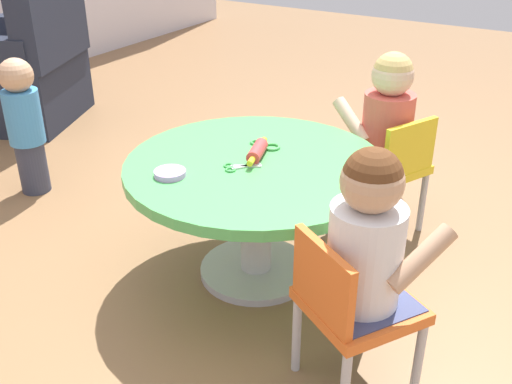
{
  "coord_description": "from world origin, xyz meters",
  "views": [
    {
      "loc": [
        -1.7,
        -1.03,
        1.39
      ],
      "look_at": [
        0.0,
        0.0,
        0.36
      ],
      "focal_mm": 42.33,
      "sensor_mm": 36.0,
      "label": 1
    }
  ],
  "objects_px": {
    "craft_table": "(256,188)",
    "rolling_pin": "(257,151)",
    "child_chair_right": "(389,167)",
    "child_chair_left": "(350,306)",
    "craft_scissors": "(237,167)",
    "armchair_dark": "(22,73)",
    "toddler_standing": "(25,123)",
    "seated_child_right": "(388,114)",
    "seated_child_left": "(368,235)"
  },
  "relations": [
    {
      "from": "seated_child_right",
      "to": "toddler_standing",
      "type": "relative_size",
      "value": 0.76
    },
    {
      "from": "seated_child_right",
      "to": "rolling_pin",
      "type": "relative_size",
      "value": 2.26
    },
    {
      "from": "seated_child_left",
      "to": "rolling_pin",
      "type": "relative_size",
      "value": 2.26
    },
    {
      "from": "seated_child_right",
      "to": "child_chair_right",
      "type": "bearing_deg",
      "value": -114.82
    },
    {
      "from": "craft_table",
      "to": "seated_child_right",
      "type": "xyz_separation_m",
      "value": [
        0.6,
        -0.27,
        0.15
      ]
    },
    {
      "from": "seated_child_left",
      "to": "rolling_pin",
      "type": "xyz_separation_m",
      "value": [
        0.38,
        0.58,
        -0.02
      ]
    },
    {
      "from": "armchair_dark",
      "to": "seated_child_right",
      "type": "bearing_deg",
      "value": -92.68
    },
    {
      "from": "child_chair_right",
      "to": "craft_scissors",
      "type": "relative_size",
      "value": 4.01
    },
    {
      "from": "armchair_dark",
      "to": "child_chair_right",
      "type": "bearing_deg",
      "value": -93.03
    },
    {
      "from": "armchair_dark",
      "to": "toddler_standing",
      "type": "xyz_separation_m",
      "value": [
        -0.67,
        -0.83,
        0.05
      ]
    },
    {
      "from": "craft_scissors",
      "to": "child_chair_right",
      "type": "bearing_deg",
      "value": -27.48
    },
    {
      "from": "craft_table",
      "to": "seated_child_left",
      "type": "height_order",
      "value": "seated_child_left"
    },
    {
      "from": "armchair_dark",
      "to": "craft_scissors",
      "type": "distance_m",
      "value": 2.27
    },
    {
      "from": "child_chair_right",
      "to": "armchair_dark",
      "type": "xyz_separation_m",
      "value": [
        0.13,
        2.46,
        0.0
      ]
    },
    {
      "from": "child_chair_right",
      "to": "rolling_pin",
      "type": "relative_size",
      "value": 2.37
    },
    {
      "from": "rolling_pin",
      "to": "seated_child_right",
      "type": "bearing_deg",
      "value": -27.43
    },
    {
      "from": "craft_table",
      "to": "rolling_pin",
      "type": "bearing_deg",
      "value": 25.23
    },
    {
      "from": "child_chair_left",
      "to": "craft_table",
      "type": "bearing_deg",
      "value": 55.31
    },
    {
      "from": "seated_child_right",
      "to": "toddler_standing",
      "type": "height_order",
      "value": "seated_child_right"
    },
    {
      "from": "armchair_dark",
      "to": "toddler_standing",
      "type": "height_order",
      "value": "armchair_dark"
    },
    {
      "from": "child_chair_left",
      "to": "seated_child_left",
      "type": "xyz_separation_m",
      "value": [
        0.03,
        -0.02,
        0.23
      ]
    },
    {
      "from": "craft_table",
      "to": "child_chair_left",
      "type": "bearing_deg",
      "value": -124.69
    },
    {
      "from": "rolling_pin",
      "to": "child_chair_left",
      "type": "bearing_deg",
      "value": -126.51
    },
    {
      "from": "craft_table",
      "to": "seated_child_left",
      "type": "distance_m",
      "value": 0.68
    },
    {
      "from": "seated_child_right",
      "to": "rolling_pin",
      "type": "distance_m",
      "value": 0.63
    },
    {
      "from": "rolling_pin",
      "to": "armchair_dark",
      "type": "bearing_deg",
      "value": 72.46
    },
    {
      "from": "seated_child_left",
      "to": "armchair_dark",
      "type": "distance_m",
      "value": 2.92
    },
    {
      "from": "child_chair_right",
      "to": "toddler_standing",
      "type": "xyz_separation_m",
      "value": [
        -0.54,
        1.63,
        0.05
      ]
    },
    {
      "from": "craft_table",
      "to": "rolling_pin",
      "type": "distance_m",
      "value": 0.14
    },
    {
      "from": "seated_child_right",
      "to": "craft_table",
      "type": "bearing_deg",
      "value": 155.63
    },
    {
      "from": "child_chair_right",
      "to": "toddler_standing",
      "type": "relative_size",
      "value": 0.8
    },
    {
      "from": "seated_child_right",
      "to": "child_chair_left",
      "type": "bearing_deg",
      "value": -164.49
    },
    {
      "from": "child_chair_left",
      "to": "seated_child_right",
      "type": "xyz_separation_m",
      "value": [
        0.98,
        0.27,
        0.23
      ]
    },
    {
      "from": "armchair_dark",
      "to": "toddler_standing",
      "type": "bearing_deg",
      "value": -128.79
    },
    {
      "from": "child_chair_left",
      "to": "seated_child_right",
      "type": "height_order",
      "value": "seated_child_right"
    },
    {
      "from": "craft_table",
      "to": "seated_child_left",
      "type": "relative_size",
      "value": 1.88
    },
    {
      "from": "rolling_pin",
      "to": "craft_table",
      "type": "bearing_deg",
      "value": -154.77
    },
    {
      "from": "seated_child_right",
      "to": "craft_scissors",
      "type": "distance_m",
      "value": 0.74
    },
    {
      "from": "child_chair_left",
      "to": "child_chair_right",
      "type": "xyz_separation_m",
      "value": [
        0.96,
        0.23,
        0.0
      ]
    },
    {
      "from": "craft_table",
      "to": "armchair_dark",
      "type": "relative_size",
      "value": 1.03
    },
    {
      "from": "seated_child_right",
      "to": "rolling_pin",
      "type": "xyz_separation_m",
      "value": [
        -0.56,
        0.29,
        -0.02
      ]
    },
    {
      "from": "child_chair_right",
      "to": "child_chair_left",
      "type": "bearing_deg",
      "value": -166.26
    },
    {
      "from": "armchair_dark",
      "to": "rolling_pin",
      "type": "bearing_deg",
      "value": -107.54
    },
    {
      "from": "craft_table",
      "to": "child_chair_left",
      "type": "height_order",
      "value": "child_chair_left"
    },
    {
      "from": "toddler_standing",
      "to": "rolling_pin",
      "type": "relative_size",
      "value": 2.97
    },
    {
      "from": "seated_child_left",
      "to": "toddler_standing",
      "type": "distance_m",
      "value": 1.93
    },
    {
      "from": "child_chair_right",
      "to": "craft_scissors",
      "type": "height_order",
      "value": "child_chair_right"
    },
    {
      "from": "seated_child_left",
      "to": "rolling_pin",
      "type": "height_order",
      "value": "seated_child_left"
    },
    {
      "from": "child_chair_right",
      "to": "craft_scissors",
      "type": "distance_m",
      "value": 0.76
    },
    {
      "from": "rolling_pin",
      "to": "craft_scissors",
      "type": "xyz_separation_m",
      "value": [
        -0.11,
        0.02,
        -0.02
      ]
    }
  ]
}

